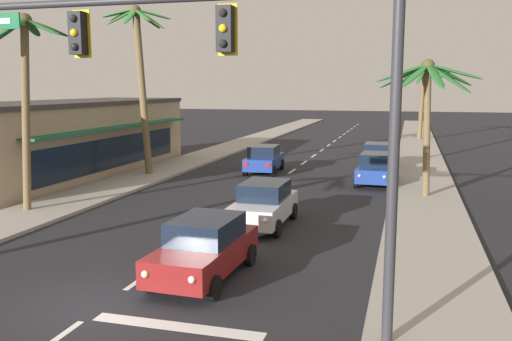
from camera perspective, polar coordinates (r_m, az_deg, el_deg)
name	(u,v)px	position (r m, az deg, el deg)	size (l,w,h in m)	color
ground_plane	(104,306)	(14.18, -15.55, -13.37)	(220.00, 220.00, 0.00)	#232328
sidewalk_right	(423,181)	(31.61, 16.93, -1.10)	(3.20, 110.00, 0.14)	#9E998E
sidewalk_left	(163,170)	(34.88, -9.60, 0.06)	(3.20, 110.00, 0.14)	#9E998E
lane_markings	(289,179)	(31.50, 3.45, -0.89)	(4.28, 86.27, 0.01)	silver
traffic_signal_mast	(235,73)	(11.35, -2.15, 10.10)	(10.76, 0.41, 7.64)	#2D2D33
sedan_lead_at_stop_bar	(205,248)	(15.36, -5.37, -7.97)	(2.08, 4.50, 1.68)	maroon
sedan_third_in_queue	(264,204)	(20.84, 0.83, -3.47)	(1.95, 4.45, 1.68)	silver
sedan_oncoming_far	(264,159)	(33.72, 0.86, 1.23)	(2.14, 4.52, 1.68)	navy
sedan_parked_nearest_kerb	(376,168)	(30.45, 12.36, 0.21)	(2.06, 4.49, 1.68)	navy
sedan_parked_mid_kerb	(378,156)	(35.73, 12.51, 1.44)	(1.97, 4.46, 1.68)	silver
palm_left_second	(26,72)	(24.31, -22.82, 9.42)	(3.67, 3.72, 8.15)	brown
palm_left_third	(140,61)	(33.06, -11.98, 11.08)	(3.96, 3.69, 9.87)	brown
palm_right_second	(428,91)	(26.75, 17.42, 7.84)	(4.76, 4.63, 6.51)	brown
palm_right_third	(427,86)	(41.50, 17.35, 8.36)	(3.39, 3.40, 7.08)	brown
palm_right_farthest	(423,89)	(56.17, 16.94, 8.08)	(4.43, 4.42, 6.96)	brown
storefront_strip_left	(71,138)	(34.97, -18.68, 3.26)	(6.89, 19.75, 4.40)	tan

